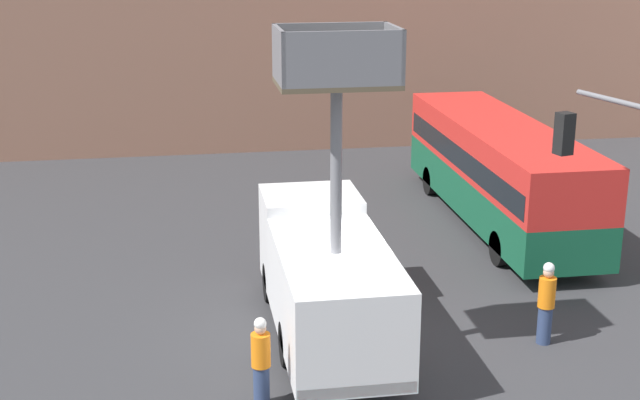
{
  "coord_description": "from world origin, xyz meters",
  "views": [
    {
      "loc": [
        -3.82,
        -18.05,
        8.98
      ],
      "look_at": [
        -0.72,
        1.09,
        3.01
      ],
      "focal_mm": 50.0,
      "sensor_mm": 36.0,
      "label": 1
    }
  ],
  "objects_px": {
    "utility_truck": "(327,272)",
    "road_worker_near_truck": "(261,362)",
    "road_worker_directing": "(546,303)",
    "city_bus": "(499,166)"
  },
  "relations": [
    {
      "from": "city_bus",
      "to": "road_worker_near_truck",
      "type": "distance_m",
      "value": 13.04
    },
    {
      "from": "utility_truck",
      "to": "city_bus",
      "type": "bearing_deg",
      "value": 47.4
    },
    {
      "from": "city_bus",
      "to": "road_worker_directing",
      "type": "height_order",
      "value": "city_bus"
    },
    {
      "from": "utility_truck",
      "to": "road_worker_near_truck",
      "type": "xyz_separation_m",
      "value": [
        -1.75,
        -2.72,
        -0.69
      ]
    },
    {
      "from": "utility_truck",
      "to": "road_worker_directing",
      "type": "xyz_separation_m",
      "value": [
        4.78,
        -1.02,
        -0.64
      ]
    },
    {
      "from": "road_worker_near_truck",
      "to": "road_worker_directing",
      "type": "bearing_deg",
      "value": 133.73
    },
    {
      "from": "utility_truck",
      "to": "road_worker_directing",
      "type": "distance_m",
      "value": 4.93
    },
    {
      "from": "road_worker_near_truck",
      "to": "road_worker_directing",
      "type": "height_order",
      "value": "road_worker_directing"
    },
    {
      "from": "utility_truck",
      "to": "road_worker_near_truck",
      "type": "distance_m",
      "value": 3.31
    },
    {
      "from": "utility_truck",
      "to": "city_bus",
      "type": "relative_size",
      "value": 0.64
    }
  ]
}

